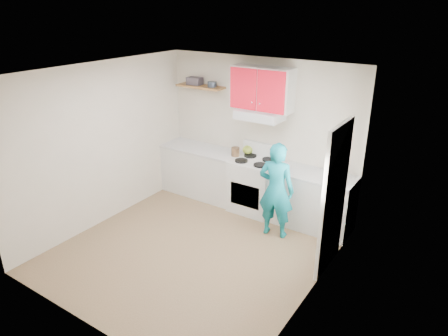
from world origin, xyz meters
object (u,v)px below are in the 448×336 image
Objects in this scene: stove at (254,186)px; tin at (212,84)px; crock at (235,152)px; person at (276,190)px; kettle at (248,150)px.

tin is (-0.99, 0.17, 1.63)m from stove.
crock is (0.58, -0.14, -1.10)m from tin.
person reaches higher than stove.
tin is 1.30m from kettle.
person is at bearing -27.42° from crock.
kettle is at bearing 4.81° from tin.
tin is at bearing 178.75° from kettle.
tin reaches higher than crock.
stove is at bearing -46.38° from person.
person is (0.68, -0.54, 0.30)m from stove.
tin is 0.92× the size of crock.
person is (1.09, -0.56, -0.23)m from crock.
tin reaches higher than stove.
crock is 0.11× the size of person.
tin reaches higher than person.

